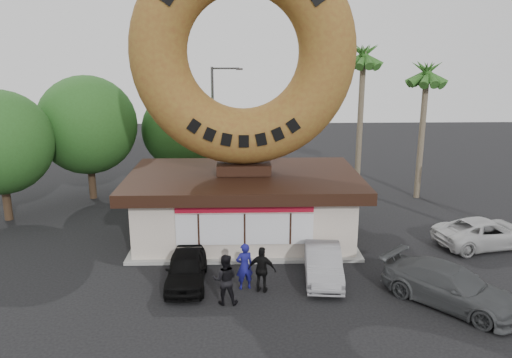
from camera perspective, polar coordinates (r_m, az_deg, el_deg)
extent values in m
plane|color=black|center=(19.80, -1.21, -12.96)|extent=(90.00, 90.00, 0.00)
cube|color=beige|center=(24.75, -1.37, -3.38)|extent=(10.00, 6.00, 3.00)
cube|color=#999993|center=(25.24, -1.35, -6.45)|extent=(10.60, 6.60, 0.15)
cube|color=#3F3F3F|center=(24.32, -1.39, 0.09)|extent=(10.00, 6.00, 0.10)
cube|color=black|center=(24.33, -1.39, -0.02)|extent=(11.20, 7.20, 0.55)
cube|color=silver|center=(21.86, -1.31, -5.75)|extent=(6.00, 0.12, 1.40)
cube|color=maroon|center=(21.51, -1.32, -3.27)|extent=(6.00, 0.10, 0.45)
cube|color=black|center=(24.19, -1.40, 1.24)|extent=(2.60, 1.40, 0.50)
torus|color=olive|center=(23.52, -1.48, 14.26)|extent=(10.40, 2.65, 10.40)
cylinder|color=#473321|center=(32.81, -18.30, 0.70)|extent=(0.44, 0.44, 3.30)
sphere|color=#244F1C|center=(32.25, -18.72, 5.87)|extent=(6.00, 6.00, 6.00)
cylinder|color=#473321|center=(33.66, -8.31, 1.26)|extent=(0.44, 0.44, 2.86)
sphere|color=#244F1C|center=(33.16, -8.47, 5.63)|extent=(5.20, 5.20, 5.20)
cylinder|color=#473321|center=(30.46, -26.68, -1.42)|extent=(0.44, 0.44, 3.08)
cylinder|color=#726651|center=(32.77, 11.80, 6.20)|extent=(0.36, 0.36, 9.00)
cylinder|color=#726651|center=(32.44, 18.41, 4.78)|extent=(0.36, 0.36, 8.00)
cylinder|color=#59595E|center=(33.98, -4.91, 5.90)|extent=(0.18, 0.18, 8.00)
cylinder|color=#59595E|center=(33.56, -3.49, 12.51)|extent=(1.80, 0.12, 0.12)
cube|color=#59595E|center=(33.55, -1.92, 12.45)|extent=(0.45, 0.20, 0.12)
imported|color=navy|center=(19.78, -1.33, -9.94)|extent=(0.79, 0.63, 1.89)
imported|color=black|center=(18.73, -3.56, -11.38)|extent=(0.96, 0.75, 1.93)
imported|color=black|center=(19.54, 0.71, -10.33)|extent=(1.16, 0.73, 1.85)
imported|color=black|center=(20.46, -7.96, -10.11)|extent=(1.62, 3.86, 1.31)
imported|color=gray|center=(20.89, 7.67, -9.50)|extent=(1.79, 4.20, 1.35)
imported|color=#4C4E50|center=(20.04, 21.30, -11.34)|extent=(4.94, 5.12, 1.47)
imported|color=beige|center=(26.27, 24.76, -5.60)|extent=(5.25, 3.22, 1.36)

